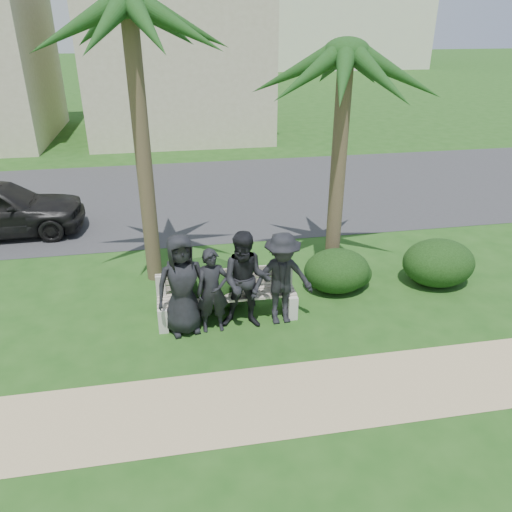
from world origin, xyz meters
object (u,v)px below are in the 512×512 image
object	(u,v)px
park_bench	(227,299)
man_c	(246,281)
man_a	(182,285)
man_b	(213,291)
palm_left	(129,9)
man_d	(282,279)
palm_right	(346,55)

from	to	relation	value
park_bench	man_c	size ratio (longest dim) A/B	1.38
man_a	man_b	world-z (taller)	man_a
man_c	palm_left	size ratio (longest dim) A/B	0.30
park_bench	man_a	bearing A→B (deg)	-161.02
park_bench	man_a	distance (m)	1.03
man_d	palm_right	size ratio (longest dim) A/B	0.33
palm_left	palm_right	distance (m)	4.05
man_d	man_c	bearing A→B (deg)	179.83
man_b	man_c	bearing A→B (deg)	-0.60
park_bench	palm_right	bearing A→B (deg)	31.98
man_b	palm_left	distance (m)	5.17
park_bench	man_b	bearing A→B (deg)	-130.49
man_c	park_bench	bearing A→B (deg)	145.94
man_b	palm_right	world-z (taller)	palm_right
palm_left	palm_right	xyz separation A→B (m)	(3.97, -0.27, -0.79)
man_a	palm_left	size ratio (longest dim) A/B	0.30
park_bench	man_d	distance (m)	1.14
man_c	palm_left	bearing A→B (deg)	139.87
man_c	man_d	xyz separation A→B (m)	(0.67, 0.03, -0.04)
man_b	man_d	size ratio (longest dim) A/B	0.89
palm_left	park_bench	bearing A→B (deg)	-54.12
man_c	palm_right	bearing A→B (deg)	53.60
palm_left	palm_right	bearing A→B (deg)	-3.84
park_bench	man_b	size ratio (longest dim) A/B	1.62
park_bench	man_b	xyz separation A→B (m)	(-0.30, -0.35, 0.39)
park_bench	man_d	world-z (taller)	man_d
man_b	man_c	distance (m)	0.62
man_c	man_d	bearing A→B (deg)	15.10
park_bench	man_d	bearing A→B (deg)	-17.64
park_bench	palm_left	world-z (taller)	palm_left
man_b	man_d	distance (m)	1.28
man_d	palm_right	world-z (taller)	palm_right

